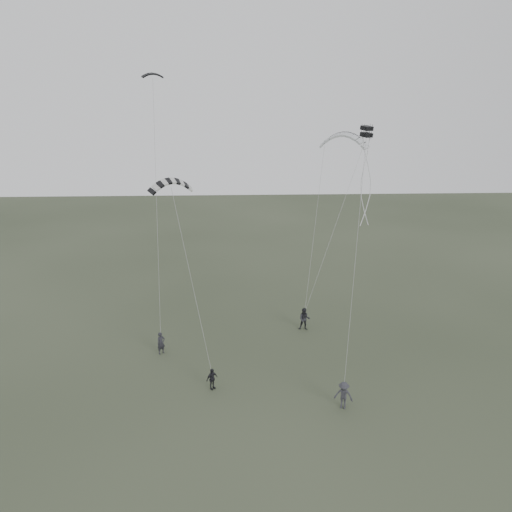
{
  "coord_description": "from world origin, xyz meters",
  "views": [
    {
      "loc": [
        -0.64,
        -29.8,
        18.91
      ],
      "look_at": [
        0.94,
        5.89,
        7.48
      ],
      "focal_mm": 35.0,
      "sensor_mm": 36.0,
      "label": 1
    }
  ],
  "objects_px": {
    "flyer_center": "(212,379)",
    "kite_pale_large": "(344,134)",
    "flyer_far": "(343,395)",
    "flyer_left": "(161,343)",
    "kite_striped": "(171,181)",
    "kite_box": "(367,131)",
    "flyer_right": "(304,319)",
    "kite_dark_small": "(152,74)"
  },
  "relations": [
    {
      "from": "flyer_far",
      "to": "flyer_right",
      "type": "bearing_deg",
      "value": 115.08
    },
    {
      "from": "kite_dark_small",
      "to": "flyer_left",
      "type": "bearing_deg",
      "value": -104.08
    },
    {
      "from": "kite_dark_small",
      "to": "kite_box",
      "type": "xyz_separation_m",
      "value": [
        15.55,
        -8.82,
        -4.03
      ]
    },
    {
      "from": "flyer_center",
      "to": "kite_pale_large",
      "type": "relative_size",
      "value": 0.36
    },
    {
      "from": "flyer_right",
      "to": "kite_dark_small",
      "type": "bearing_deg",
      "value": 167.22
    },
    {
      "from": "flyer_right",
      "to": "kite_dark_small",
      "type": "xyz_separation_m",
      "value": [
        -12.3,
        4.96,
        19.72
      ]
    },
    {
      "from": "flyer_left",
      "to": "kite_dark_small",
      "type": "height_order",
      "value": "kite_dark_small"
    },
    {
      "from": "flyer_far",
      "to": "kite_box",
      "type": "bearing_deg",
      "value": 93.0
    },
    {
      "from": "kite_dark_small",
      "to": "flyer_center",
      "type": "bearing_deg",
      "value": -89.48
    },
    {
      "from": "flyer_right",
      "to": "flyer_left",
      "type": "bearing_deg",
      "value": -153.35
    },
    {
      "from": "flyer_left",
      "to": "kite_box",
      "type": "distance_m",
      "value": 21.66
    },
    {
      "from": "flyer_right",
      "to": "kite_dark_small",
      "type": "distance_m",
      "value": 23.76
    },
    {
      "from": "flyer_left",
      "to": "kite_striped",
      "type": "relative_size",
      "value": 0.57
    },
    {
      "from": "kite_striped",
      "to": "flyer_right",
      "type": "bearing_deg",
      "value": -7.04
    },
    {
      "from": "flyer_center",
      "to": "kite_striped",
      "type": "relative_size",
      "value": 0.49
    },
    {
      "from": "flyer_left",
      "to": "kite_pale_large",
      "type": "height_order",
      "value": "kite_pale_large"
    },
    {
      "from": "flyer_left",
      "to": "flyer_center",
      "type": "relative_size",
      "value": 1.16
    },
    {
      "from": "flyer_left",
      "to": "kite_pale_large",
      "type": "distance_m",
      "value": 22.89
    },
    {
      "from": "flyer_center",
      "to": "flyer_far",
      "type": "height_order",
      "value": "flyer_far"
    },
    {
      "from": "kite_box",
      "to": "flyer_right",
      "type": "bearing_deg",
      "value": 98.24
    },
    {
      "from": "kite_pale_large",
      "to": "flyer_left",
      "type": "bearing_deg",
      "value": -123.42
    },
    {
      "from": "flyer_far",
      "to": "flyer_left",
      "type": "bearing_deg",
      "value": 168.92
    },
    {
      "from": "flyer_far",
      "to": "kite_dark_small",
      "type": "distance_m",
      "value": 28.81
    },
    {
      "from": "flyer_center",
      "to": "flyer_right",
      "type": "bearing_deg",
      "value": 9.94
    },
    {
      "from": "flyer_left",
      "to": "flyer_far",
      "type": "bearing_deg",
      "value": -65.95
    },
    {
      "from": "flyer_center",
      "to": "kite_box",
      "type": "relative_size",
      "value": 2.12
    },
    {
      "from": "flyer_right",
      "to": "kite_pale_large",
      "type": "xyz_separation_m",
      "value": [
        3.58,
        4.71,
        14.9
      ]
    },
    {
      "from": "flyer_far",
      "to": "kite_striped",
      "type": "bearing_deg",
      "value": 164.66
    },
    {
      "from": "flyer_far",
      "to": "kite_dark_small",
      "type": "relative_size",
      "value": 1.07
    },
    {
      "from": "kite_striped",
      "to": "kite_box",
      "type": "height_order",
      "value": "kite_box"
    },
    {
      "from": "kite_striped",
      "to": "kite_dark_small",
      "type": "bearing_deg",
      "value": 79.38
    },
    {
      "from": "flyer_right",
      "to": "kite_pale_large",
      "type": "height_order",
      "value": "kite_pale_large"
    },
    {
      "from": "flyer_center",
      "to": "kite_dark_small",
      "type": "height_order",
      "value": "kite_dark_small"
    },
    {
      "from": "flyer_right",
      "to": "kite_striped",
      "type": "height_order",
      "value": "kite_striped"
    },
    {
      "from": "flyer_right",
      "to": "kite_dark_small",
      "type": "height_order",
      "value": "kite_dark_small"
    },
    {
      "from": "kite_dark_small",
      "to": "kite_striped",
      "type": "bearing_deg",
      "value": -94.8
    },
    {
      "from": "flyer_left",
      "to": "flyer_center",
      "type": "xyz_separation_m",
      "value": [
        4.1,
        -5.08,
        -0.12
      ]
    },
    {
      "from": "flyer_far",
      "to": "kite_pale_large",
      "type": "xyz_separation_m",
      "value": [
        2.65,
        16.0,
        14.95
      ]
    },
    {
      "from": "flyer_center",
      "to": "kite_pale_large",
      "type": "distance_m",
      "value": 23.04
    },
    {
      "from": "kite_dark_small",
      "to": "kite_pale_large",
      "type": "distance_m",
      "value": 16.59
    },
    {
      "from": "flyer_right",
      "to": "kite_pale_large",
      "type": "bearing_deg",
      "value": 62.01
    },
    {
      "from": "flyer_left",
      "to": "kite_box",
      "type": "height_order",
      "value": "kite_box"
    }
  ]
}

